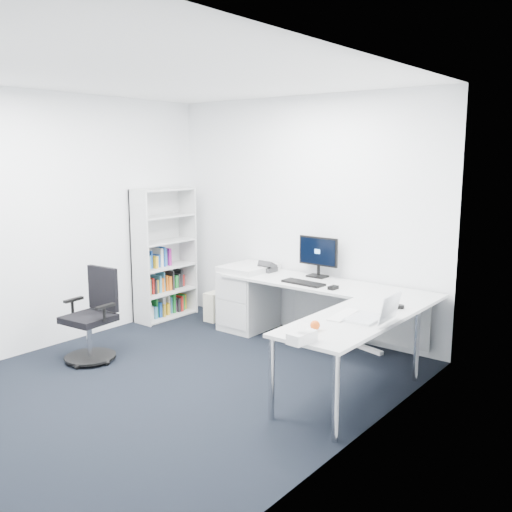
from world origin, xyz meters
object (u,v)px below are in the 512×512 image
Objects in this scene: bookshelf at (165,254)px; l_desk at (308,322)px; monitor at (318,256)px; task_chair at (88,316)px; laptop at (365,304)px.

l_desk is at bearing -1.32° from bookshelf.
bookshelf is at bearing -164.67° from monitor.
task_chair is 1.92× the size of monitor.
bookshelf is 3.19m from laptop.
laptop is at bearing 13.98° from task_chair.
laptop is (1.19, -1.16, -0.11)m from monitor.
monitor reaches higher than l_desk.
l_desk is at bearing -65.92° from monitor.
laptop is at bearing -43.49° from monitor.
monitor is at bearing 133.75° from laptop.
bookshelf reaches higher than monitor.
monitor is at bearing 50.83° from task_chair.
l_desk is 2.23m from bookshelf.
bookshelf is 4.53× the size of laptop.
monitor reaches higher than laptop.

